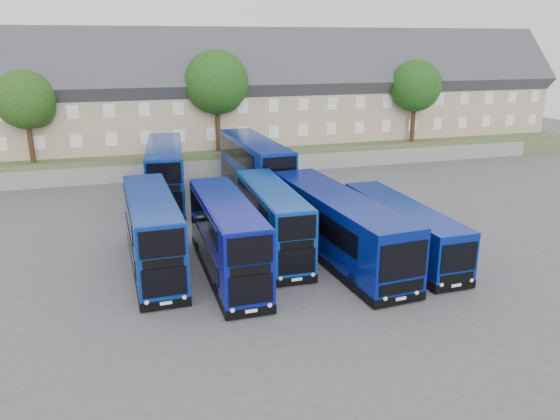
{
  "coord_description": "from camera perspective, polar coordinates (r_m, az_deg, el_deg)",
  "views": [
    {
      "loc": [
        -6.95,
        -24.46,
        11.82
      ],
      "look_at": [
        1.95,
        5.29,
        2.2
      ],
      "focal_mm": 35.0,
      "sensor_mm": 36.0,
      "label": 1
    }
  ],
  "objects": [
    {
      "name": "dd_front_mid",
      "position": [
        28.47,
        -5.55,
        -3.07
      ],
      "size": [
        2.38,
        10.22,
        4.05
      ],
      "rotation": [
        0.0,
        0.0,
        0.0
      ],
      "color": "#070F8F",
      "rests_on": "ground"
    },
    {
      "name": "earth_bank",
      "position": [
        59.86,
        -9.78,
        6.55
      ],
      "size": [
        80.0,
        20.0,
        2.0
      ],
      "primitive_type": "cube",
      "color": "#43502D",
      "rests_on": "ground"
    },
    {
      "name": "retaining_wall",
      "position": [
        50.19,
        -8.31,
        4.29
      ],
      "size": [
        70.0,
        0.4,
        1.5
      ],
      "primitive_type": "cube",
      "color": "slate",
      "rests_on": "ground"
    },
    {
      "name": "dd_rear_right",
      "position": [
        42.16,
        -2.63,
        4.13
      ],
      "size": [
        3.19,
        11.82,
        4.66
      ],
      "rotation": [
        0.0,
        0.0,
        0.04
      ],
      "color": "navy",
      "rests_on": "ground"
    },
    {
      "name": "tree_far",
      "position": [
        66.69,
        15.55,
        13.08
      ],
      "size": [
        5.44,
        5.44,
        8.67
      ],
      "color": "#382314",
      "rests_on": "earth_bank"
    },
    {
      "name": "terrace_row",
      "position": [
        56.22,
        -3.34,
        11.85
      ],
      "size": [
        66.0,
        10.4,
        11.2
      ],
      "color": "tan",
      "rests_on": "earth_bank"
    },
    {
      "name": "coach_east_b",
      "position": [
        32.09,
        12.57,
        -2.06
      ],
      "size": [
        2.51,
        10.95,
        2.98
      ],
      "rotation": [
        0.0,
        0.0,
        0.02
      ],
      "color": "navy",
      "rests_on": "ground"
    },
    {
      "name": "tree_mid",
      "position": [
        51.02,
        -6.51,
        12.88
      ],
      "size": [
        5.76,
        5.76,
        9.18
      ],
      "color": "#382314",
      "rests_on": "earth_bank"
    },
    {
      "name": "dd_rear_left",
      "position": [
        42.15,
        -11.85,
        3.62
      ],
      "size": [
        3.66,
        11.38,
        4.45
      ],
      "rotation": [
        0.0,
        0.0,
        -0.1
      ],
      "color": "navy",
      "rests_on": "ground"
    },
    {
      "name": "ground",
      "position": [
        28.04,
        -0.73,
        -7.72
      ],
      "size": [
        120.0,
        120.0,
        0.0
      ],
      "primitive_type": "plane",
      "color": "#4D4D52",
      "rests_on": "ground"
    },
    {
      "name": "tree_east",
      "position": [
        57.64,
        14.05,
        12.3
      ],
      "size": [
        5.12,
        5.12,
        8.16
      ],
      "color": "#382314",
      "rests_on": "earth_bank"
    },
    {
      "name": "coach_east_a",
      "position": [
        31.0,
        5.98,
        -1.76
      ],
      "size": [
        3.83,
        13.52,
        3.65
      ],
      "rotation": [
        0.0,
        0.0,
        0.08
      ],
      "color": "navy",
      "rests_on": "ground"
    },
    {
      "name": "dd_front_right",
      "position": [
        31.38,
        -0.82,
        -1.22
      ],
      "size": [
        2.45,
        9.81,
        3.88
      ],
      "rotation": [
        0.0,
        0.0,
        -0.02
      ],
      "color": "#083797",
      "rests_on": "ground"
    },
    {
      "name": "tree_west",
      "position": [
        50.26,
        -24.89,
        10.21
      ],
      "size": [
        4.8,
        4.8,
        7.65
      ],
      "color": "#382314",
      "rests_on": "earth_bank"
    },
    {
      "name": "dd_front_left",
      "position": [
        29.84,
        -13.16,
        -2.47
      ],
      "size": [
        2.6,
        10.32,
        4.08
      ],
      "rotation": [
        0.0,
        0.0,
        0.02
      ],
      "color": "navy",
      "rests_on": "ground"
    }
  ]
}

